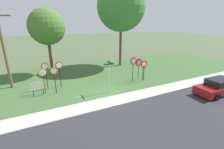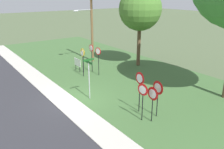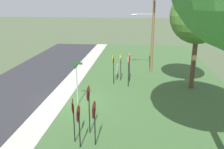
% 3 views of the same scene
% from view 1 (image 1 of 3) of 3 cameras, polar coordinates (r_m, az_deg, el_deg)
% --- Properties ---
extents(ground_plane, '(160.00, 160.00, 0.00)m').
position_cam_1_polar(ground_plane, '(13.44, -1.15, -8.39)').
color(ground_plane, '#4C5B3D').
extents(road_asphalt, '(44.00, 6.40, 0.01)m').
position_cam_1_polar(road_asphalt, '(9.96, 11.28, -19.54)').
color(road_asphalt, '#2D2D33').
rests_on(road_asphalt, ground_plane).
extents(sidewalk_strip, '(44.00, 1.60, 0.06)m').
position_cam_1_polar(sidewalk_strip, '(12.79, 0.38, -9.73)').
color(sidewalk_strip, '#BCB7AD').
rests_on(sidewalk_strip, ground_plane).
extents(grass_median, '(44.00, 12.00, 0.04)m').
position_cam_1_polar(grass_median, '(18.63, -8.95, -0.69)').
color(grass_median, '#3D6033').
rests_on(grass_median, ground_plane).
extents(stop_sign_near_left, '(0.65, 0.10, 2.61)m').
position_cam_1_polar(stop_sign_near_left, '(15.53, -23.34, 1.39)').
color(stop_sign_near_left, black).
rests_on(stop_sign_near_left, grass_median).
extents(stop_sign_near_right, '(0.66, 0.16, 2.57)m').
position_cam_1_polar(stop_sign_near_right, '(15.58, -18.82, 1.90)').
color(stop_sign_near_right, black).
rests_on(stop_sign_near_right, grass_median).
extents(stop_sign_far_left, '(0.62, 0.10, 2.43)m').
position_cam_1_polar(stop_sign_far_left, '(14.37, -20.49, -0.14)').
color(stop_sign_far_left, black).
rests_on(stop_sign_far_left, grass_median).
extents(stop_sign_far_center, '(0.71, 0.10, 2.30)m').
position_cam_1_polar(stop_sign_far_center, '(14.86, -24.11, -0.27)').
color(stop_sign_far_center, black).
rests_on(stop_sign_far_center, grass_median).
extents(yield_sign_near_left, '(0.79, 0.10, 2.15)m').
position_cam_1_polar(yield_sign_near_left, '(17.16, 11.90, 3.08)').
color(yield_sign_near_left, black).
rests_on(yield_sign_near_left, grass_median).
extents(yield_sign_near_right, '(0.71, 0.15, 2.30)m').
position_cam_1_polar(yield_sign_near_right, '(16.59, 11.53, 3.02)').
color(yield_sign_near_right, black).
rests_on(yield_sign_near_right, grass_median).
extents(yield_sign_far_left, '(0.78, 0.10, 2.62)m').
position_cam_1_polar(yield_sign_far_left, '(16.47, 7.88, 4.03)').
color(yield_sign_far_left, black).
rests_on(yield_sign_far_left, grass_median).
extents(yield_sign_far_right, '(0.83, 0.11, 2.28)m').
position_cam_1_polar(yield_sign_far_right, '(17.50, 9.90, 3.86)').
color(yield_sign_far_right, black).
rests_on(yield_sign_far_right, grass_median).
extents(street_name_post, '(0.96, 0.82, 2.90)m').
position_cam_1_polar(street_name_post, '(13.64, -1.01, 0.09)').
color(street_name_post, '#9EA0A8').
rests_on(street_name_post, grass_median).
extents(utility_pole, '(2.10, 2.19, 7.55)m').
position_cam_1_polar(utility_pole, '(17.13, -35.30, 8.72)').
color(utility_pole, brown).
rests_on(utility_pole, grass_median).
extents(notice_board, '(1.10, 0.06, 1.25)m').
position_cam_1_polar(notice_board, '(14.86, -25.81, -3.95)').
color(notice_board, black).
rests_on(notice_board, grass_median).
extents(oak_tree_left, '(4.13, 4.13, 7.67)m').
position_cam_1_polar(oak_tree_left, '(19.99, -22.89, 15.83)').
color(oak_tree_left, brown).
rests_on(oak_tree_left, grass_median).
extents(oak_tree_right, '(6.51, 6.51, 11.31)m').
position_cam_1_polar(oak_tree_right, '(22.59, 3.38, 23.58)').
color(oak_tree_right, brown).
rests_on(oak_tree_right, grass_median).
extents(parked_sedan_distant, '(4.64, 2.01, 1.39)m').
position_cam_1_polar(parked_sedan_distant, '(16.91, 34.70, -3.69)').
color(parked_sedan_distant, maroon).
rests_on(parked_sedan_distant, road_asphalt).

